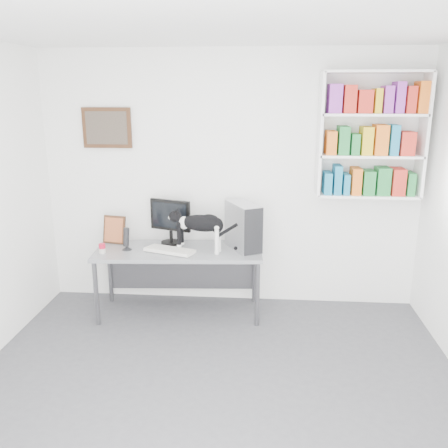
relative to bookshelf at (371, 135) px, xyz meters
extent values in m
cube|color=#535358|center=(-1.40, -1.85, -1.85)|extent=(4.00, 4.00, 0.01)
cube|color=white|center=(-1.40, -1.85, 0.85)|extent=(4.00, 4.00, 0.01)
cube|color=white|center=(-1.40, 0.15, -0.50)|extent=(4.00, 0.01, 2.70)
cube|color=white|center=(0.00, 0.00, 0.00)|extent=(1.03, 0.28, 1.24)
cube|color=#4B2D18|center=(-2.70, 0.12, 0.05)|extent=(0.52, 0.04, 0.42)
cube|color=gray|center=(-1.90, -0.27, -1.50)|extent=(1.73, 0.77, 0.70)
cube|color=black|center=(-2.01, -0.07, -0.90)|extent=(0.50, 0.35, 0.49)
cube|color=silver|center=(-1.97, -0.36, -1.13)|extent=(0.54, 0.35, 0.04)
cube|color=silver|center=(-1.24, -0.17, -0.91)|extent=(0.41, 0.52, 0.48)
cylinder|color=black|center=(-2.43, -0.32, -1.02)|extent=(0.13, 0.13, 0.24)
cube|color=#4B2D18|center=(-2.62, -0.11, -0.99)|extent=(0.26, 0.15, 0.31)
cylinder|color=red|center=(-2.64, -0.44, -1.10)|extent=(0.08, 0.08, 0.10)
camera|label=1|loc=(-1.06, -4.83, 0.40)|focal=38.00mm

